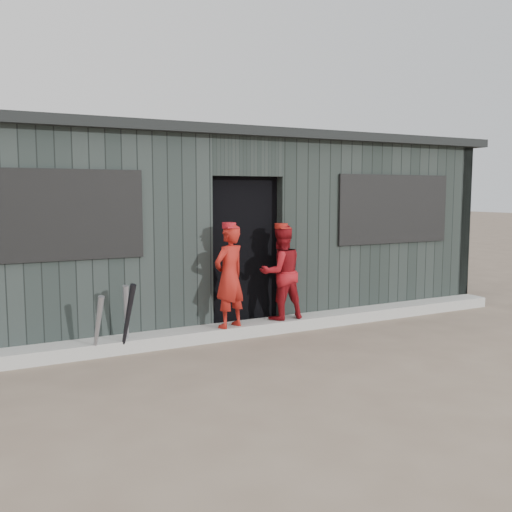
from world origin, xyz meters
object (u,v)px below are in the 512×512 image
bat_mid (127,319)px  player_red_right (281,272)px  bat_right (127,320)px  player_grey_back (264,277)px  dugout (203,226)px  bat_left (98,327)px  player_red_left (229,276)px

bat_mid → player_red_right: player_red_right is taller
bat_mid → bat_right: bat_right is taller
bat_mid → bat_right: size_ratio=0.92×
player_grey_back → dugout: bearing=-53.2°
bat_mid → player_red_right: bearing=2.8°
player_red_right → dugout: 1.79m
bat_left → bat_mid: bearing=22.4°
player_grey_back → player_red_left: bearing=53.7°
dugout → player_grey_back: bearing=-69.0°
player_red_left → dugout: (0.41, 1.78, 0.51)m
bat_right → player_red_right: (2.09, 0.26, 0.35)m
bat_right → dugout: dugout is taller
player_grey_back → bat_mid: bearing=32.7°
bat_mid → player_grey_back: bearing=16.9°
player_red_left → dugout: bearing=-124.5°
player_red_left → player_grey_back: bearing=-163.7°
bat_left → player_grey_back: bearing=17.7°
bat_right → player_red_left: bearing=6.5°
bat_right → player_grey_back: bearing=20.6°
bat_mid → player_grey_back: size_ratio=0.61×
bat_mid → player_grey_back: (2.11, 0.64, 0.24)m
player_red_left → player_red_right: 0.80m
player_red_left → bat_right: bearing=-15.1°
dugout → bat_right: bearing=-131.6°
player_grey_back → bat_right: bearing=36.3°
bat_right → bat_mid: bearing=78.7°
bat_left → player_red_left: size_ratio=0.58×
bat_right → player_red_right: 2.14m
bat_right → dugout: bearing=48.4°
bat_mid → dugout: size_ratio=0.09×
bat_left → dugout: 2.94m
player_red_left → player_grey_back: 1.07m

